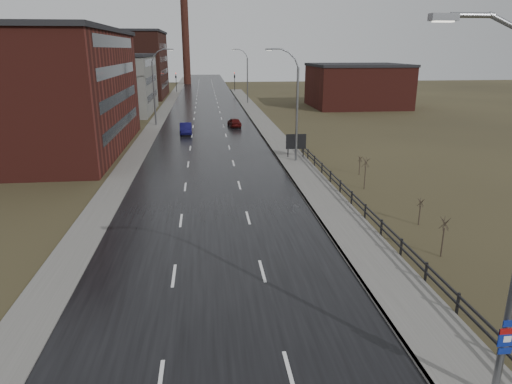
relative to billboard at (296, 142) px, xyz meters
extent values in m
cube|color=black|center=(-9.10, 22.37, -1.74)|extent=(14.00, 300.00, 0.06)
cube|color=#595651|center=(-0.50, -2.63, -1.68)|extent=(3.20, 180.00, 0.18)
cube|color=slate|center=(-2.02, -2.63, -1.68)|extent=(0.16, 180.00, 0.18)
cube|color=#595651|center=(-17.30, 22.37, -1.71)|extent=(2.40, 260.00, 0.12)
cube|color=#471914|center=(-30.10, 7.37, 4.73)|extent=(22.00, 28.00, 13.00)
cube|color=black|center=(-30.10, 7.37, 11.48)|extent=(22.44, 28.56, 0.50)
cube|color=black|center=(-19.12, 7.37, 1.23)|extent=(0.06, 22.40, 1.20)
cube|color=black|center=(-19.12, 7.37, 4.23)|extent=(0.06, 22.40, 1.20)
cube|color=black|center=(-19.12, 7.37, 7.23)|extent=(0.06, 22.40, 1.20)
cube|color=black|center=(-19.12, 7.37, 10.23)|extent=(0.06, 22.40, 1.20)
cube|color=slate|center=(-27.10, 40.37, 3.23)|extent=(16.00, 20.00, 10.00)
cube|color=black|center=(-27.10, 40.37, 8.48)|extent=(16.32, 20.40, 0.50)
cube|color=black|center=(-19.12, 40.37, 1.23)|extent=(0.06, 16.00, 1.20)
cube|color=black|center=(-19.12, 40.37, 4.23)|extent=(0.06, 16.00, 1.20)
cube|color=black|center=(-19.12, 40.37, 7.23)|extent=(0.06, 16.00, 1.20)
cube|color=#331611|center=(-32.10, 70.37, 5.73)|extent=(26.00, 24.00, 15.00)
cube|color=black|center=(-32.10, 70.37, 13.48)|extent=(26.52, 24.48, 0.50)
cube|color=black|center=(-19.12, 70.37, 1.23)|extent=(0.06, 19.20, 1.20)
cube|color=black|center=(-19.12, 70.37, 4.23)|extent=(0.06, 19.20, 1.20)
cube|color=black|center=(-19.12, 70.37, 7.23)|extent=(0.06, 19.20, 1.20)
cube|color=black|center=(-19.12, 70.37, 10.23)|extent=(0.06, 19.20, 1.20)
cube|color=#471914|center=(21.20, 44.37, 2.23)|extent=(18.00, 16.00, 8.00)
cube|color=black|center=(21.20, 44.37, 6.48)|extent=(18.36, 16.32, 0.50)
cylinder|color=#331611|center=(-15.10, 112.37, 13.23)|extent=(2.40, 2.40, 30.00)
cylinder|color=slate|center=(-1.85, -35.63, 10.05)|extent=(1.12, 0.14, 0.57)
cylinder|color=slate|center=(-2.81, -35.63, 10.24)|extent=(1.15, 0.14, 0.14)
cube|color=slate|center=(-3.56, -35.63, 10.19)|extent=(0.70, 0.28, 0.18)
cube|color=silver|center=(-3.56, -35.63, 10.09)|extent=(0.50, 0.20, 0.04)
cube|color=navy|center=(-0.30, -35.75, 1.28)|extent=(0.45, 0.04, 0.22)
cube|color=navy|center=(-0.30, -35.75, 0.78)|extent=(0.60, 0.04, 0.65)
cube|color=maroon|center=(-0.30, -35.76, 1.01)|extent=(0.60, 0.04, 0.20)
cube|color=navy|center=(-0.30, -35.75, 0.28)|extent=(0.45, 0.04, 0.22)
cube|color=silver|center=(-0.30, -35.77, 0.73)|extent=(0.26, 0.02, 0.22)
cylinder|color=slate|center=(-0.30, -1.63, 2.98)|extent=(0.24, 0.24, 9.50)
cylinder|color=slate|center=(-0.47, -1.63, 8.13)|extent=(0.51, 0.14, 0.98)
cylinder|color=slate|center=(-0.94, -1.63, 8.85)|extent=(0.81, 0.14, 0.81)
cylinder|color=slate|center=(-1.66, -1.63, 9.32)|extent=(0.98, 0.14, 0.51)
cylinder|color=slate|center=(-2.50, -1.63, 9.49)|extent=(1.01, 0.14, 0.14)
cube|color=slate|center=(-3.19, -1.63, 9.44)|extent=(0.70, 0.28, 0.18)
cube|color=silver|center=(-3.19, -1.63, 9.34)|extent=(0.50, 0.20, 0.04)
cylinder|color=slate|center=(-17.10, 24.37, 2.98)|extent=(0.24, 0.24, 9.50)
cylinder|color=slate|center=(-16.93, 24.37, 8.13)|extent=(0.51, 0.14, 0.98)
cylinder|color=slate|center=(-16.46, 24.37, 8.85)|extent=(0.81, 0.14, 0.81)
cylinder|color=slate|center=(-15.74, 24.37, 9.32)|extent=(0.98, 0.14, 0.51)
cylinder|color=slate|center=(-14.90, 24.37, 9.49)|extent=(1.01, 0.14, 0.14)
cube|color=slate|center=(-14.21, 24.37, 9.44)|extent=(0.70, 0.28, 0.18)
cube|color=silver|center=(-14.21, 24.37, 9.34)|extent=(0.50, 0.20, 0.04)
cylinder|color=slate|center=(-0.30, 52.37, 2.98)|extent=(0.24, 0.24, 9.50)
cylinder|color=slate|center=(-0.47, 52.37, 8.13)|extent=(0.51, 0.14, 0.98)
cylinder|color=slate|center=(-0.94, 52.37, 8.85)|extent=(0.81, 0.14, 0.81)
cylinder|color=slate|center=(-1.66, 52.37, 9.32)|extent=(0.98, 0.14, 0.51)
cylinder|color=slate|center=(-2.50, 52.37, 9.49)|extent=(1.01, 0.14, 0.14)
cube|color=slate|center=(-3.19, 52.37, 9.44)|extent=(0.70, 0.28, 0.18)
cube|color=silver|center=(-3.19, 52.37, 9.34)|extent=(0.50, 0.20, 0.04)
cube|color=black|center=(1.20, -33.63, -1.22)|extent=(0.10, 0.10, 1.10)
cube|color=black|center=(1.20, -30.63, -1.22)|extent=(0.10, 0.10, 1.10)
cube|color=black|center=(1.20, -27.63, -1.22)|extent=(0.10, 0.10, 1.10)
cube|color=black|center=(1.20, -24.63, -1.22)|extent=(0.10, 0.10, 1.10)
cube|color=black|center=(1.20, -21.63, -1.22)|extent=(0.10, 0.10, 1.10)
cube|color=black|center=(1.20, -18.63, -1.22)|extent=(0.10, 0.10, 1.10)
cube|color=black|center=(1.20, -15.63, -1.22)|extent=(0.10, 0.10, 1.10)
cube|color=black|center=(1.20, -12.63, -1.22)|extent=(0.10, 0.10, 1.10)
cube|color=black|center=(1.20, -9.63, -1.22)|extent=(0.10, 0.10, 1.10)
cube|color=black|center=(1.20, -6.63, -1.22)|extent=(0.10, 0.10, 1.10)
cube|color=black|center=(1.20, -3.63, -1.22)|extent=(0.10, 0.10, 1.10)
cube|color=black|center=(1.20, -0.63, -1.22)|extent=(0.10, 0.10, 1.10)
cube|color=black|center=(1.20, 2.37, -1.22)|extent=(0.10, 0.10, 1.10)
cube|color=black|center=(1.20, 5.37, -1.22)|extent=(0.10, 0.10, 1.10)
cube|color=black|center=(1.20, -19.13, -0.82)|extent=(0.08, 53.00, 0.10)
cube|color=black|center=(1.20, -19.13, -1.22)|extent=(0.08, 53.00, 0.10)
cylinder|color=#382D23|center=(3.48, -24.88, -0.91)|extent=(0.08, 0.08, 1.73)
cylinder|color=#382D23|center=(3.53, -24.88, 0.22)|extent=(0.04, 0.59, 0.69)
cylinder|color=#382D23|center=(3.49, -24.83, 0.22)|extent=(0.56, 0.22, 0.69)
cylinder|color=#382D23|center=(3.44, -24.85, 0.22)|extent=(0.33, 0.50, 0.70)
cylinder|color=#382D23|center=(3.44, -24.91, 0.22)|extent=(0.33, 0.50, 0.70)
cylinder|color=#382D23|center=(3.49, -24.93, 0.22)|extent=(0.56, 0.22, 0.69)
cylinder|color=#382D23|center=(4.42, -20.05, -1.09)|extent=(0.08, 0.08, 1.35)
cylinder|color=#382D23|center=(4.47, -20.05, -0.21)|extent=(0.04, 0.46, 0.54)
cylinder|color=#382D23|center=(4.44, -20.01, -0.21)|extent=(0.44, 0.18, 0.55)
cylinder|color=#382D23|center=(4.38, -20.02, -0.21)|extent=(0.27, 0.39, 0.56)
cylinder|color=#382D23|center=(4.38, -20.08, -0.21)|extent=(0.27, 0.39, 0.56)
cylinder|color=#382D23|center=(4.44, -20.10, -0.21)|extent=(0.44, 0.18, 0.55)
cylinder|color=#382D23|center=(3.56, -11.71, -0.78)|extent=(0.08, 0.08, 1.98)
cylinder|color=#382D23|center=(3.61, -11.71, 0.50)|extent=(0.04, 0.66, 0.78)
cylinder|color=#382D23|center=(3.57, -11.66, 0.50)|extent=(0.63, 0.25, 0.79)
cylinder|color=#382D23|center=(3.52, -11.68, 0.50)|extent=(0.37, 0.56, 0.80)
cylinder|color=#382D23|center=(3.52, -11.74, 0.50)|extent=(0.37, 0.56, 0.80)
cylinder|color=#382D23|center=(3.57, -11.76, 0.50)|extent=(0.63, 0.25, 0.79)
cylinder|color=#382D23|center=(4.63, -7.23, -1.12)|extent=(0.08, 0.08, 1.31)
cylinder|color=#382D23|center=(4.68, -7.23, -0.27)|extent=(0.04, 0.45, 0.52)
cylinder|color=#382D23|center=(4.65, -7.18, -0.27)|extent=(0.43, 0.18, 0.53)
cylinder|color=#382D23|center=(4.59, -7.20, -0.27)|extent=(0.26, 0.38, 0.54)
cylinder|color=#382D23|center=(4.59, -7.26, -0.27)|extent=(0.26, 0.38, 0.54)
cylinder|color=#382D23|center=(4.65, -7.27, -0.27)|extent=(0.43, 0.18, 0.53)
cube|color=black|center=(-0.83, 0.06, -0.87)|extent=(0.10, 0.10, 1.80)
cube|color=black|center=(0.83, 0.06, -0.87)|extent=(0.10, 0.10, 1.80)
cube|color=silver|center=(0.00, 0.01, 0.08)|extent=(2.07, 0.08, 1.50)
cube|color=black|center=(0.00, -0.04, 0.08)|extent=(2.17, 0.04, 1.60)
cylinder|color=black|center=(-17.10, 82.37, 0.83)|extent=(0.16, 0.16, 5.20)
imported|color=black|center=(-17.10, 82.37, 2.98)|extent=(0.58, 2.73, 1.10)
sphere|color=#FF190C|center=(-17.10, 82.22, 3.28)|extent=(0.18, 0.18, 0.18)
cylinder|color=black|center=(-1.10, 82.37, 0.83)|extent=(0.16, 0.16, 5.20)
imported|color=black|center=(-1.10, 82.37, 2.98)|extent=(0.58, 2.73, 1.10)
sphere|color=#FF190C|center=(-1.10, 82.22, 3.28)|extent=(0.18, 0.18, 0.18)
imported|color=#0E0C3C|center=(-12.24, 16.13, -1.01)|extent=(1.79, 4.68, 1.52)
imported|color=#430B0B|center=(-5.18, 21.45, -1.08)|extent=(2.12, 4.21, 1.37)
camera|label=1|loc=(-9.52, -47.11, 9.42)|focal=32.00mm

